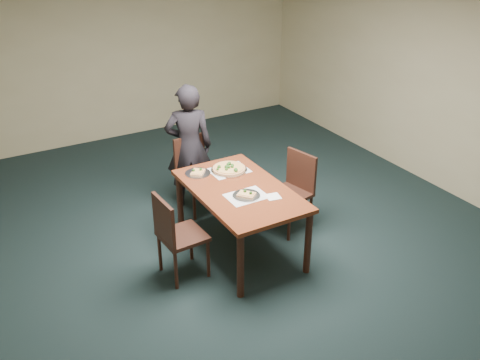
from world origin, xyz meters
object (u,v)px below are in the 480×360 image
dining_table (240,196)px  chair_left (175,233)px  slice_plate_near (246,195)px  chair_far (195,169)px  pizza_pan (229,169)px  slice_plate_far (198,173)px  diner (189,147)px  chair_right (294,187)px

dining_table → chair_left: 0.80m
dining_table → slice_plate_near: bearing=-97.9°
chair_far → pizza_pan: (0.11, -0.66, 0.26)m
dining_table → slice_plate_far: 0.59m
dining_table → chair_far: (-0.01, 1.09, -0.14)m
pizza_pan → chair_left: bearing=-149.4°
slice_plate_far → diner: bearing=73.0°
chair_left → diner: 1.51m
dining_table → pizza_pan: bearing=76.1°
slice_plate_near → slice_plate_far: 0.73m
dining_table → chair_far: size_ratio=1.65×
slice_plate_near → slice_plate_far: bearing=106.1°
dining_table → diner: diner is taller
chair_far → chair_right: same height
dining_table → pizza_pan: 0.46m
dining_table → slice_plate_far: bearing=113.2°
dining_table → diner: size_ratio=0.96×
chair_right → dining_table: bearing=-94.4°
pizza_pan → slice_plate_far: bearing=163.1°
pizza_pan → slice_plate_near: 0.62m
dining_table → slice_plate_near: slice_plate_near is taller
chair_far → pizza_pan: bearing=-86.2°
chair_left → slice_plate_far: chair_left is taller
chair_left → pizza_pan: chair_left is taller
pizza_pan → chair_right: bearing=-25.5°
dining_table → pizza_pan: size_ratio=3.74×
dining_table → chair_far: bearing=90.5°
chair_left → dining_table: bearing=-86.1°
pizza_pan → slice_plate_far: (-0.33, 0.10, -0.01)m
dining_table → chair_right: bearing=8.3°
chair_right → pizza_pan: 0.78m
chair_left → diner: (0.76, 1.28, 0.26)m
dining_table → chair_right: size_ratio=1.65×
chair_far → slice_plate_far: (-0.22, -0.56, 0.25)m
pizza_pan → chair_far: bearing=99.9°
diner → pizza_pan: bearing=120.3°
chair_far → chair_left: size_ratio=1.00×
dining_table → slice_plate_near: 0.20m
diner → slice_plate_near: size_ratio=5.55×
chair_far → pizza_pan: 0.72m
chair_right → slice_plate_near: 0.88m
chair_far → chair_right: (0.78, -0.97, 0.00)m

